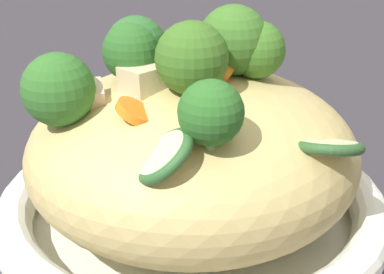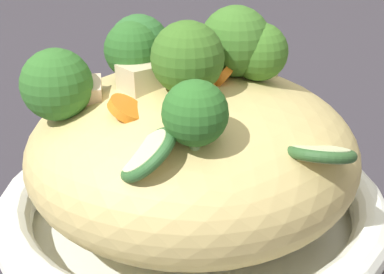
# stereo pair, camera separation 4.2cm
# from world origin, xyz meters

# --- Properties ---
(ground_plane) EXTENTS (3.00, 3.00, 0.00)m
(ground_plane) POSITION_xyz_m (0.00, 0.00, 0.00)
(ground_plane) COLOR #322E36
(serving_bowl) EXTENTS (0.30, 0.30, 0.05)m
(serving_bowl) POSITION_xyz_m (0.00, 0.00, 0.03)
(serving_bowl) COLOR white
(serving_bowl) RESTS_ON ground_plane
(noodle_heap) EXTENTS (0.25, 0.25, 0.13)m
(noodle_heap) POSITION_xyz_m (-0.00, -0.00, 0.08)
(noodle_heap) COLOR tan
(noodle_heap) RESTS_ON serving_bowl
(broccoli_florets) EXTENTS (0.16, 0.17, 0.08)m
(broccoli_florets) POSITION_xyz_m (0.00, 0.02, 0.16)
(broccoli_florets) COLOR #97C073
(broccoli_florets) RESTS_ON serving_bowl
(carrot_coins) EXTENTS (0.10, 0.12, 0.03)m
(carrot_coins) POSITION_xyz_m (0.00, 0.01, 0.14)
(carrot_coins) COLOR orange
(carrot_coins) RESTS_ON serving_bowl
(zucchini_slices) EXTENTS (0.12, 0.15, 0.04)m
(zucchini_slices) POSITION_xyz_m (-0.08, 0.04, 0.12)
(zucchini_slices) COLOR beige
(zucchini_slices) RESTS_ON serving_bowl
(chicken_chunks) EXTENTS (0.09, 0.18, 0.03)m
(chicken_chunks) POSITION_xyz_m (0.02, 0.01, 0.14)
(chicken_chunks) COLOR beige
(chicken_chunks) RESTS_ON serving_bowl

